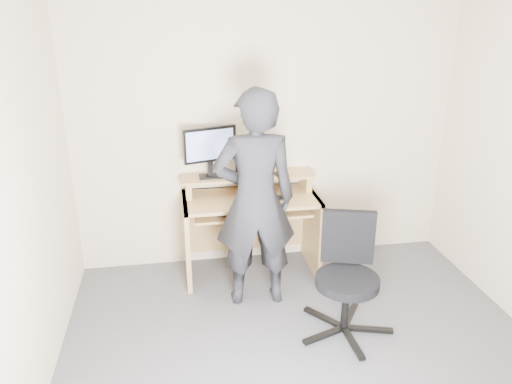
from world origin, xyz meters
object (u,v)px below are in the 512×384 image
object	(u,v)px
desk	(249,214)
office_chair	(347,271)
person	(255,201)
monitor	(210,148)

from	to	relation	value
desk	office_chair	size ratio (longest dim) A/B	1.33
desk	office_chair	xyz separation A→B (m)	(0.58, -1.04, -0.06)
office_chair	person	size ratio (longest dim) A/B	0.50
desk	office_chair	distance (m)	1.19
monitor	person	distance (m)	0.72
desk	monitor	xyz separation A→B (m)	(-0.34, 0.05, 0.64)
desk	monitor	size ratio (longest dim) A/B	2.56
person	desk	bearing A→B (deg)	-92.86
person	monitor	bearing A→B (deg)	-62.05
monitor	office_chair	size ratio (longest dim) A/B	0.52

